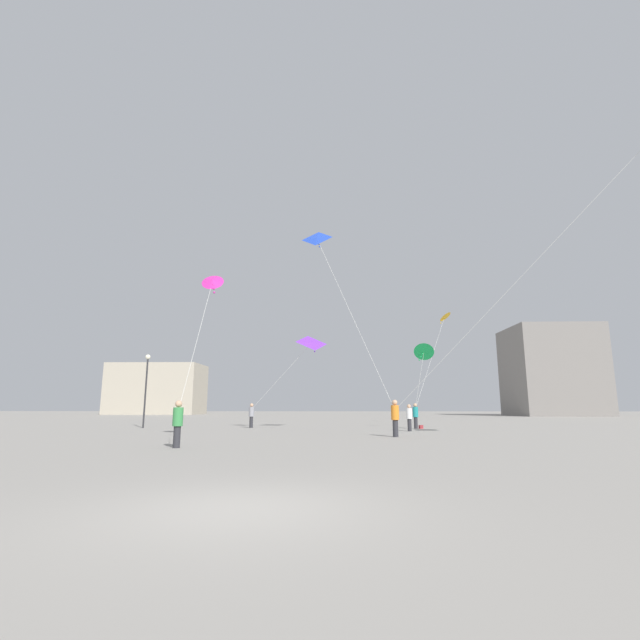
{
  "coord_description": "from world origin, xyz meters",
  "views": [
    {
      "loc": [
        1.66,
        -6.93,
        1.46
      ],
      "look_at": [
        0.0,
        17.52,
        6.11
      ],
      "focal_mm": 25.76,
      "sensor_mm": 36.0,
      "label": 1
    }
  ],
  "objects_px": {
    "person_in_teal": "(416,415)",
    "lamppost_east": "(146,378)",
    "kite_amber_diamond": "(445,317)",
    "kite_violet_delta": "(311,343)",
    "person_in_white": "(409,416)",
    "kite_cobalt_delta": "(318,241)",
    "building_left_hall": "(157,389)",
    "person_in_grey": "(251,414)",
    "kite_emerald_diamond": "(424,351)",
    "person_in_green": "(178,422)",
    "handbag_beside_flyer": "(421,427)",
    "person_in_orange": "(395,416)",
    "kite_magenta_diamond": "(212,282)",
    "building_centre_hall": "(551,371)"
  },
  "relations": [
    {
      "from": "kite_violet_delta",
      "to": "building_left_hall",
      "type": "height_order",
      "value": "building_left_hall"
    },
    {
      "from": "kite_amber_diamond",
      "to": "kite_violet_delta",
      "type": "bearing_deg",
      "value": -141.57
    },
    {
      "from": "person_in_white",
      "to": "kite_violet_delta",
      "type": "bearing_deg",
      "value": -100.88
    },
    {
      "from": "kite_cobalt_delta",
      "to": "building_left_hall",
      "type": "height_order",
      "value": "kite_cobalt_delta"
    },
    {
      "from": "kite_violet_delta",
      "to": "handbag_beside_flyer",
      "type": "bearing_deg",
      "value": 3.19
    },
    {
      "from": "person_in_orange",
      "to": "kite_magenta_diamond",
      "type": "height_order",
      "value": "kite_magenta_diamond"
    },
    {
      "from": "kite_violet_delta",
      "to": "person_in_white",
      "type": "bearing_deg",
      "value": -24.74
    },
    {
      "from": "person_in_orange",
      "to": "person_in_white",
      "type": "xyz_separation_m",
      "value": [
        1.36,
        5.52,
        -0.11
      ]
    },
    {
      "from": "person_in_green",
      "to": "kite_emerald_diamond",
      "type": "xyz_separation_m",
      "value": [
        11.36,
        15.2,
        4.31
      ]
    },
    {
      "from": "kite_emerald_diamond",
      "to": "person_in_grey",
      "type": "bearing_deg",
      "value": 175.51
    },
    {
      "from": "person_in_teal",
      "to": "person_in_white",
      "type": "height_order",
      "value": "person_in_teal"
    },
    {
      "from": "building_left_hall",
      "to": "handbag_beside_flyer",
      "type": "bearing_deg",
      "value": -53.13
    },
    {
      "from": "kite_violet_delta",
      "to": "lamppost_east",
      "type": "xyz_separation_m",
      "value": [
        -11.82,
        0.16,
        -2.39
      ]
    },
    {
      "from": "kite_cobalt_delta",
      "to": "handbag_beside_flyer",
      "type": "height_order",
      "value": "kite_cobalt_delta"
    },
    {
      "from": "kite_magenta_diamond",
      "to": "kite_violet_delta",
      "type": "relative_size",
      "value": 1.17
    },
    {
      "from": "person_in_teal",
      "to": "kite_amber_diamond",
      "type": "height_order",
      "value": "kite_amber_diamond"
    },
    {
      "from": "person_in_orange",
      "to": "kite_magenta_diamond",
      "type": "relative_size",
      "value": 0.29
    },
    {
      "from": "building_left_hall",
      "to": "building_centre_hall",
      "type": "bearing_deg",
      "value": -8.64
    },
    {
      "from": "kite_cobalt_delta",
      "to": "kite_violet_delta",
      "type": "bearing_deg",
      "value": 98.4
    },
    {
      "from": "person_in_white",
      "to": "kite_cobalt_delta",
      "type": "xyz_separation_m",
      "value": [
        -5.36,
        -3.31,
        10.19
      ]
    },
    {
      "from": "person_in_grey",
      "to": "lamppost_east",
      "type": "height_order",
      "value": "lamppost_east"
    },
    {
      "from": "person_in_white",
      "to": "building_left_hall",
      "type": "height_order",
      "value": "building_left_hall"
    },
    {
      "from": "person_in_orange",
      "to": "person_in_white",
      "type": "bearing_deg",
      "value": 165.0
    },
    {
      "from": "person_in_green",
      "to": "building_left_hall",
      "type": "relative_size",
      "value": 0.09
    },
    {
      "from": "kite_magenta_diamond",
      "to": "kite_violet_delta",
      "type": "height_order",
      "value": "kite_magenta_diamond"
    },
    {
      "from": "kite_emerald_diamond",
      "to": "building_centre_hall",
      "type": "relative_size",
      "value": 0.31
    },
    {
      "from": "person_in_white",
      "to": "lamppost_east",
      "type": "height_order",
      "value": "lamppost_east"
    },
    {
      "from": "building_centre_hall",
      "to": "handbag_beside_flyer",
      "type": "xyz_separation_m",
      "value": [
        -28.67,
        -46.85,
        -7.19
      ]
    },
    {
      "from": "person_in_green",
      "to": "kite_amber_diamond",
      "type": "xyz_separation_m",
      "value": [
        14.69,
        23.96,
        8.4
      ]
    },
    {
      "from": "kite_violet_delta",
      "to": "kite_magenta_diamond",
      "type": "bearing_deg",
      "value": -106.7
    },
    {
      "from": "person_in_orange",
      "to": "person_in_grey",
      "type": "relative_size",
      "value": 1.06
    },
    {
      "from": "kite_emerald_diamond",
      "to": "building_left_hall",
      "type": "distance_m",
      "value": 72.72
    },
    {
      "from": "person_in_white",
      "to": "kite_violet_delta",
      "type": "height_order",
      "value": "kite_violet_delta"
    },
    {
      "from": "person_in_grey",
      "to": "kite_violet_delta",
      "type": "xyz_separation_m",
      "value": [
        4.35,
        -1.02,
        4.91
      ]
    },
    {
      "from": "handbag_beside_flyer",
      "to": "kite_emerald_diamond",
      "type": "bearing_deg",
      "value": -44.43
    },
    {
      "from": "person_in_teal",
      "to": "person_in_green",
      "type": "distance_m",
      "value": 18.77
    },
    {
      "from": "person_in_orange",
      "to": "person_in_teal",
      "type": "bearing_deg",
      "value": 164.85
    },
    {
      "from": "kite_cobalt_delta",
      "to": "handbag_beside_flyer",
      "type": "xyz_separation_m",
      "value": [
        6.53,
        6.62,
        -10.95
      ]
    },
    {
      "from": "person_in_grey",
      "to": "kite_cobalt_delta",
      "type": "xyz_separation_m",
      "value": [
        5.27,
        -7.23,
        10.14
      ]
    },
    {
      "from": "person_in_green",
      "to": "kite_violet_delta",
      "type": "xyz_separation_m",
      "value": [
        3.56,
        15.13,
        4.92
      ]
    },
    {
      "from": "kite_emerald_diamond",
      "to": "person_in_teal",
      "type": "bearing_deg",
      "value": 160.57
    },
    {
      "from": "person_in_green",
      "to": "kite_violet_delta",
      "type": "bearing_deg",
      "value": -43.34
    },
    {
      "from": "person_in_white",
      "to": "kite_emerald_diamond",
      "type": "distance_m",
      "value": 5.48
    },
    {
      "from": "person_in_grey",
      "to": "kite_magenta_diamond",
      "type": "xyz_separation_m",
      "value": [
        0.8,
        -12.85,
        6.17
      ]
    },
    {
      "from": "person_in_grey",
      "to": "kite_cobalt_delta",
      "type": "distance_m",
      "value": 13.52
    },
    {
      "from": "person_in_teal",
      "to": "lamppost_east",
      "type": "distance_m",
      "value": 19.09
    },
    {
      "from": "person_in_green",
      "to": "kite_emerald_diamond",
      "type": "relative_size",
      "value": 0.37
    },
    {
      "from": "person_in_teal",
      "to": "kite_violet_delta",
      "type": "relative_size",
      "value": 0.32
    },
    {
      "from": "kite_magenta_diamond",
      "to": "handbag_beside_flyer",
      "type": "bearing_deg",
      "value": 48.08
    },
    {
      "from": "person_in_teal",
      "to": "kite_cobalt_delta",
      "type": "relative_size",
      "value": 0.16
    }
  ]
}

